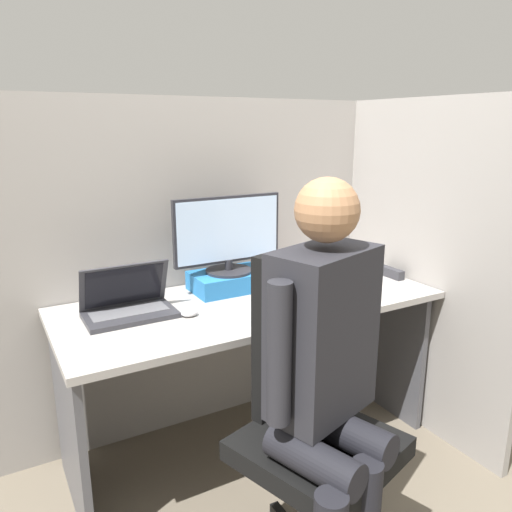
{
  "coord_description": "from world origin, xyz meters",
  "views": [
    {
      "loc": [
        -1.0,
        -1.48,
        1.49
      ],
      "look_at": [
        -0.07,
        0.17,
        0.99
      ],
      "focal_mm": 35.0,
      "sensor_mm": 36.0,
      "label": 1
    }
  ],
  "objects_px": {
    "paper_box": "(229,281)",
    "stapler": "(390,272)",
    "laptop": "(128,306)",
    "office_chair": "(309,404)",
    "coffee_mug": "(297,271)",
    "monitor": "(228,235)",
    "carrot_toy": "(334,298)",
    "person": "(327,365)"
  },
  "relations": [
    {
      "from": "paper_box",
      "to": "stapler",
      "type": "xyz_separation_m",
      "value": [
        0.81,
        -0.22,
        -0.02
      ]
    },
    {
      "from": "laptop",
      "to": "office_chair",
      "type": "xyz_separation_m",
      "value": [
        0.43,
        -0.66,
        -0.23
      ]
    },
    {
      "from": "laptop",
      "to": "coffee_mug",
      "type": "height_order",
      "value": "laptop"
    },
    {
      "from": "paper_box",
      "to": "monitor",
      "type": "bearing_deg",
      "value": 90.0
    },
    {
      "from": "laptop",
      "to": "office_chair",
      "type": "height_order",
      "value": "office_chair"
    },
    {
      "from": "monitor",
      "to": "laptop",
      "type": "bearing_deg",
      "value": -168.56
    },
    {
      "from": "carrot_toy",
      "to": "person",
      "type": "xyz_separation_m",
      "value": [
        -0.44,
        -0.53,
        0.02
      ]
    },
    {
      "from": "paper_box",
      "to": "stapler",
      "type": "distance_m",
      "value": 0.83
    },
    {
      "from": "laptop",
      "to": "office_chair",
      "type": "bearing_deg",
      "value": -56.78
    },
    {
      "from": "paper_box",
      "to": "carrot_toy",
      "type": "xyz_separation_m",
      "value": [
        0.32,
        -0.38,
        -0.02
      ]
    },
    {
      "from": "paper_box",
      "to": "laptop",
      "type": "relative_size",
      "value": 0.97
    },
    {
      "from": "carrot_toy",
      "to": "stapler",
      "type": "bearing_deg",
      "value": 18.49
    },
    {
      "from": "laptop",
      "to": "paper_box",
      "type": "bearing_deg",
      "value": 11.14
    },
    {
      "from": "paper_box",
      "to": "office_chair",
      "type": "distance_m",
      "value": 0.79
    },
    {
      "from": "laptop",
      "to": "person",
      "type": "distance_m",
      "value": 0.9
    },
    {
      "from": "person",
      "to": "office_chair",
      "type": "bearing_deg",
      "value": 72.61
    },
    {
      "from": "monitor",
      "to": "office_chair",
      "type": "distance_m",
      "value": 0.88
    },
    {
      "from": "stapler",
      "to": "office_chair",
      "type": "distance_m",
      "value": 1.05
    },
    {
      "from": "office_chair",
      "to": "coffee_mug",
      "type": "xyz_separation_m",
      "value": [
        0.42,
        0.71,
        0.24
      ]
    },
    {
      "from": "carrot_toy",
      "to": "coffee_mug",
      "type": "relative_size",
      "value": 1.48
    },
    {
      "from": "stapler",
      "to": "person",
      "type": "distance_m",
      "value": 1.15
    },
    {
      "from": "paper_box",
      "to": "stapler",
      "type": "height_order",
      "value": "paper_box"
    },
    {
      "from": "person",
      "to": "coffee_mug",
      "type": "bearing_deg",
      "value": 61.26
    },
    {
      "from": "paper_box",
      "to": "carrot_toy",
      "type": "relative_size",
      "value": 2.17
    },
    {
      "from": "paper_box",
      "to": "laptop",
      "type": "xyz_separation_m",
      "value": [
        -0.5,
        -0.1,
        0.0
      ]
    },
    {
      "from": "monitor",
      "to": "laptop",
      "type": "distance_m",
      "value": 0.56
    },
    {
      "from": "laptop",
      "to": "coffee_mug",
      "type": "distance_m",
      "value": 0.86
    },
    {
      "from": "stapler",
      "to": "office_chair",
      "type": "relative_size",
      "value": 0.15
    },
    {
      "from": "office_chair",
      "to": "person",
      "type": "height_order",
      "value": "person"
    },
    {
      "from": "stapler",
      "to": "carrot_toy",
      "type": "relative_size",
      "value": 1.0
    },
    {
      "from": "paper_box",
      "to": "stapler",
      "type": "relative_size",
      "value": 2.16
    },
    {
      "from": "stapler",
      "to": "carrot_toy",
      "type": "height_order",
      "value": "stapler"
    },
    {
      "from": "paper_box",
      "to": "monitor",
      "type": "distance_m",
      "value": 0.22
    },
    {
      "from": "laptop",
      "to": "coffee_mug",
      "type": "xyz_separation_m",
      "value": [
        0.85,
        0.05,
        0.01
      ]
    },
    {
      "from": "monitor",
      "to": "person",
      "type": "distance_m",
      "value": 0.95
    },
    {
      "from": "paper_box",
      "to": "carrot_toy",
      "type": "distance_m",
      "value": 0.5
    },
    {
      "from": "monitor",
      "to": "laptop",
      "type": "height_order",
      "value": "monitor"
    },
    {
      "from": "laptop",
      "to": "coffee_mug",
      "type": "bearing_deg",
      "value": 3.4
    },
    {
      "from": "paper_box",
      "to": "coffee_mug",
      "type": "relative_size",
      "value": 3.21
    },
    {
      "from": "coffee_mug",
      "to": "laptop",
      "type": "bearing_deg",
      "value": -176.6
    },
    {
      "from": "monitor",
      "to": "office_chair",
      "type": "relative_size",
      "value": 0.48
    },
    {
      "from": "person",
      "to": "coffee_mug",
      "type": "xyz_separation_m",
      "value": [
        0.47,
        0.86,
        0.01
      ]
    }
  ]
}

